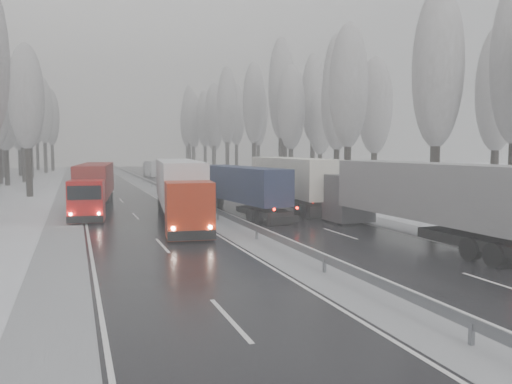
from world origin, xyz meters
TOP-DOWN VIEW (x-y plane):
  - ground at (0.00, 0.00)m, footprint 260.00×260.00m
  - carriageway_right at (5.25, 30.00)m, footprint 7.50×200.00m
  - carriageway_left at (-5.25, 30.00)m, footprint 7.50×200.00m
  - median_slush at (0.00, 30.00)m, footprint 3.00×200.00m
  - shoulder_right at (10.20, 30.00)m, footprint 2.40×200.00m
  - shoulder_left at (-10.20, 30.00)m, footprint 2.40×200.00m
  - median_guardrail at (0.00, 29.99)m, footprint 0.12×200.00m
  - tree_16 at (15.04, 15.67)m, footprint 3.60×3.60m
  - tree_17 at (24.68, 19.67)m, footprint 3.60×3.60m
  - tree_18 at (14.51, 27.03)m, footprint 3.60×3.60m
  - tree_19 at (20.02, 31.03)m, footprint 3.60×3.60m
  - tree_20 at (17.90, 35.17)m, footprint 3.60×3.60m
  - tree_21 at (20.12, 39.17)m, footprint 3.60×3.60m
  - tree_22 at (17.02, 45.60)m, footprint 3.60×3.60m
  - tree_23 at (23.31, 49.60)m, footprint 3.60×3.60m
  - tree_24 at (17.90, 51.02)m, footprint 3.60×3.60m
  - tree_25 at (24.81, 55.02)m, footprint 3.60×3.60m
  - tree_26 at (17.56, 61.27)m, footprint 3.60×3.60m
  - tree_27 at (24.72, 65.27)m, footprint 3.60×3.60m
  - tree_28 at (16.34, 71.95)m, footprint 3.60×3.60m
  - tree_29 at (23.71, 75.95)m, footprint 3.60×3.60m
  - tree_30 at (16.56, 81.70)m, footprint 3.60×3.60m
  - tree_31 at (22.48, 85.70)m, footprint 3.60×3.60m
  - tree_32 at (16.63, 89.21)m, footprint 3.60×3.60m
  - tree_33 at (19.77, 93.21)m, footprint 3.60×3.60m
  - tree_34 at (15.73, 96.32)m, footprint 3.60×3.60m
  - tree_35 at (24.94, 100.32)m, footprint 3.60×3.60m
  - tree_36 at (17.04, 106.16)m, footprint 3.60×3.60m
  - tree_37 at (24.02, 110.16)m, footprint 3.60×3.60m
  - tree_38 at (18.73, 116.73)m, footprint 3.60×3.60m
  - tree_39 at (21.55, 120.73)m, footprint 3.60×3.60m
  - tree_62 at (-13.94, 43.73)m, footprint 3.60×3.60m
  - tree_66 at (-18.16, 62.35)m, footprint 3.60×3.60m
  - tree_68 at (-16.58, 69.11)m, footprint 3.60×3.60m
  - tree_70 at (-16.33, 79.19)m, footprint 3.60×3.60m
  - tree_71 at (-21.09, 83.19)m, footprint 3.60×3.60m
  - tree_72 at (-18.93, 88.54)m, footprint 3.60×3.60m
  - tree_73 at (-21.82, 92.54)m, footprint 3.60×3.60m
  - tree_74 at (-15.07, 99.33)m, footprint 3.60×3.60m
  - tree_76 at (-14.05, 108.72)m, footprint 3.60×3.60m
  - tree_77 at (-19.66, 112.72)m, footprint 3.60×3.60m
  - tree_78 at (-17.56, 115.31)m, footprint 3.60×3.60m
  - tree_79 at (-20.33, 119.31)m, footprint 3.60×3.60m
  - truck_grey_tarp at (8.20, 9.11)m, footprint 3.05×16.82m
  - truck_blue_box at (2.31, 23.15)m, footprint 3.98×14.46m
  - truck_cream_box at (7.36, 24.74)m, footprint 3.44×16.81m
  - box_truck_distant at (3.83, 76.10)m, footprint 2.87×7.85m
  - truck_red_white at (-2.71, 19.96)m, footprint 4.52×16.58m
  - truck_red_red at (-7.95, 28.55)m, footprint 4.01×14.89m

SIDE VIEW (x-z plane):
  - ground at x=0.00m, z-range 0.00..0.00m
  - carriageway_right at x=5.25m, z-range 0.00..0.03m
  - carriageway_left at x=-5.25m, z-range 0.00..0.03m
  - median_slush at x=0.00m, z-range 0.00..0.04m
  - shoulder_right at x=10.20m, z-range 0.00..0.04m
  - shoulder_left at x=-10.20m, z-range 0.00..0.04m
  - median_guardrail at x=0.00m, z-range 0.22..0.98m
  - box_truck_distant at x=3.83m, z-range 0.03..2.91m
  - truck_blue_box at x=2.31m, z-range 0.31..3.98m
  - truck_red_red at x=-7.95m, z-range 0.32..4.10m
  - truck_red_white at x=-2.71m, z-range 0.35..4.57m
  - truck_cream_box at x=7.36m, z-range 0.36..4.64m
  - truck_grey_tarp at x=8.20m, z-range 0.36..4.66m
  - tree_23 at x=23.31m, z-range 1.99..15.54m
  - tree_77 at x=-19.66m, z-range 2.10..16.42m
  - tree_33 at x=19.77m, z-range 2.10..16.42m
  - tree_19 at x=20.02m, z-range 2.13..16.70m
  - tree_72 at x=-18.93m, z-range 2.21..17.31m
  - tree_66 at x=-18.16m, z-range 2.22..17.45m
  - tree_17 at x=24.68m, z-range 2.27..17.80m
  - tree_20 at x=17.90m, z-range 2.29..18.00m
  - tree_22 at x=17.02m, z-range 2.31..18.17m
  - tree_62 at x=-13.94m, z-range 2.34..18.38m
  - tree_39 at x=21.55m, z-range 2.36..18.54m
  - tree_37 at x=24.02m, z-range 2.38..18.75m
  - tree_16 at x=15.04m, z-range 2.40..18.93m
  - tree_18 at x=14.51m, z-range 2.41..18.99m
  - tree_68 at x=-16.58m, z-range 2.42..19.07m
  - tree_79 at x=-20.33m, z-range 2.48..19.54m
  - tree_70 at x=-16.33m, z-range 2.48..19.57m
  - tree_73 at x=-21.82m, z-range 2.50..19.72m
  - tree_32 at x=16.63m, z-range 2.51..19.85m
  - tree_27 at x=24.72m, z-range 2.55..20.17m
  - tree_34 at x=15.73m, z-range 2.55..20.19m
  - tree_30 at x=16.56m, z-range 2.59..20.45m
  - tree_38 at x=18.73m, z-range 2.60..20.58m
  - tree_29 at x=23.71m, z-range 2.62..20.73m
  - tree_35 at x=24.94m, z-range 2.64..20.89m
  - tree_76 at x=-14.05m, z-range 2.68..21.23m
  - tree_31 at x=22.48m, z-range 2.68..21.26m
  - tree_21 at x=20.12m, z-range 2.69..21.31m
  - tree_26 at x=17.56m, z-range 2.71..21.49m
  - tree_25 at x=24.81m, z-range 2.80..22.24m
  - tree_78 at x=-17.56m, z-range 2.81..22.37m
  - tree_71 at x=-21.09m, z-range 2.82..22.43m
  - tree_28 at x=16.34m, z-range 2.82..22.45m
  - tree_74 at x=-15.07m, z-range 2.83..22.52m
  - tree_36 at x=17.04m, z-range 2.91..23.13m
  - tree_24 at x=17.90m, z-range 2.94..23.43m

